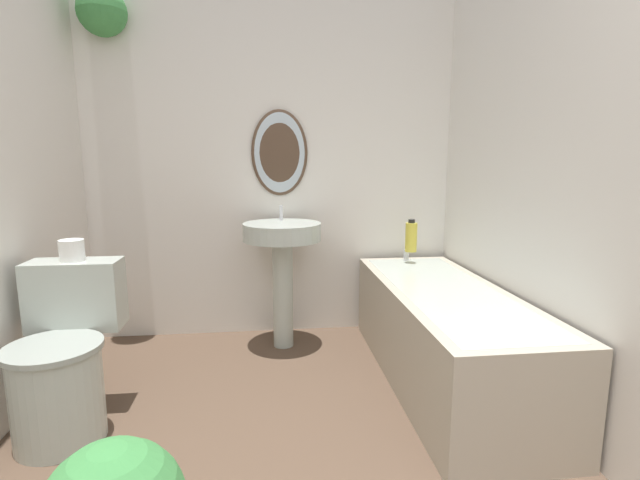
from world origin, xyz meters
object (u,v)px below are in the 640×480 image
(pedestal_sink, at_px, (282,251))
(shampoo_bottle, at_px, (411,237))
(toilet, at_px, (64,361))
(bathtub, at_px, (445,333))
(toilet_paper_roll, at_px, (72,250))

(pedestal_sink, relative_size, shampoo_bottle, 4.20)
(toilet, bearing_deg, shampoo_bottle, 26.17)
(bathtub, relative_size, shampoo_bottle, 7.65)
(toilet, height_order, shampoo_bottle, shampoo_bottle)
(toilet, distance_m, pedestal_sink, 1.36)
(pedestal_sink, xyz_separation_m, shampoo_bottle, (0.87, 0.06, 0.07))
(shampoo_bottle, height_order, toilet_paper_roll, toilet_paper_roll)
(pedestal_sink, distance_m, shampoo_bottle, 0.87)
(toilet, height_order, bathtub, toilet)
(toilet, xyz_separation_m, bathtub, (1.86, 0.26, -0.05))
(pedestal_sink, bearing_deg, shampoo_bottle, 4.00)
(toilet, distance_m, shampoo_bottle, 2.12)
(toilet, height_order, toilet_paper_roll, toilet_paper_roll)
(pedestal_sink, bearing_deg, toilet, -139.49)
(shampoo_bottle, bearing_deg, bathtub, -90.49)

